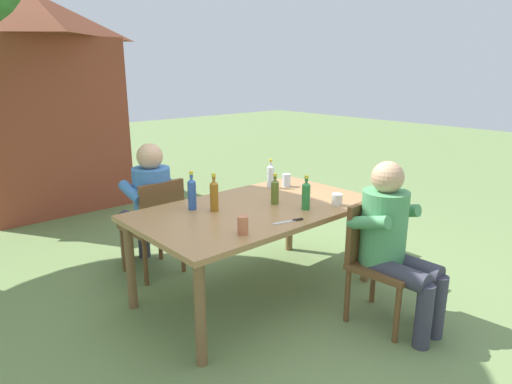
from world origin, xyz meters
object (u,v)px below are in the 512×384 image
Objects in this scene: chair_far_left at (156,222)px; bottle_olive at (275,191)px; bottle_blue at (192,193)px; bottle_green at (306,195)px; person_in_plaid_shirt at (148,201)px; bottle_amber at (214,195)px; cup_glass at (286,180)px; person_in_white_shirt at (393,237)px; backpack_by_near_side at (370,234)px; cup_white at (337,200)px; cup_terracotta at (243,225)px; chair_near_right at (377,255)px; bottle_clear at (271,175)px; brick_kiosk at (41,98)px; table_knife at (290,221)px; dining_table at (256,216)px.

bottle_olive is at bearing -56.31° from chair_far_left.
bottle_green is at bearing -41.78° from bottle_blue.
person_in_plaid_shirt reaches higher than bottle_amber.
bottle_blue is at bearing 124.64° from bottle_amber.
bottle_blue reaches higher than bottle_amber.
person_in_plaid_shirt is 0.85m from bottle_amber.
bottle_green is 0.70m from cup_glass.
person_in_white_shirt reaches higher than backpack_by_near_side.
bottle_olive is 2.65× the size of cup_white.
chair_far_left is 3.28× the size of bottle_green.
bottle_olive is at bearing -59.20° from person_in_plaid_shirt.
cup_terracotta is (-0.87, 0.57, 0.15)m from person_in_white_shirt.
person_in_white_shirt is 1.00× the size of person_in_plaid_shirt.
bottle_olive is at bearing 133.80° from cup_white.
person_in_white_shirt reaches higher than chair_near_right.
bottle_amber is 1.12× the size of bottle_clear.
person_in_white_shirt is 4.51× the size of bottle_clear.
bottle_blue is at bearing -90.19° from brick_kiosk.
cup_white is 4.27m from brick_kiosk.
backpack_by_near_side is at bearing -29.09° from chair_far_left.
table_knife is at bearing -157.28° from bottle_green.
cup_glass is (0.20, 1.23, 0.14)m from person_in_white_shirt.
bottle_green is 0.10× the size of brick_kiosk.
bottle_clear is 2.82× the size of cup_white.
bottle_blue reaches higher than chair_near_right.
cup_glass reaches higher than dining_table.
cup_terracotta is (-0.03, -1.33, 0.15)m from person_in_plaid_shirt.
person_in_plaid_shirt is 2.62× the size of backpack_by_near_side.
cup_glass is 1.25× the size of cup_white.
chair_far_left is at bearing 151.64° from bottle_clear.
bottle_blue is at bearing 126.05° from chair_near_right.
brick_kiosk is at bearing 91.42° from bottle_amber.
bottle_blue is (0.02, -0.67, 0.21)m from person_in_plaid_shirt.
chair_near_right and chair_far_left have the same top height.
bottle_blue reaches higher than bottle_olive.
dining_table is 7.62× the size of bottle_olive.
bottle_green is 1.30m from backpack_by_near_side.
dining_table is 0.43m from bottle_green.
person_in_plaid_shirt is at bearing 113.95° from person_in_white_shirt.
chair_far_left is 9.38× the size of cup_white.
bottle_clear is at bearing 87.14° from person_in_white_shirt.
bottle_clear reaches higher than bottle_olive.
brick_kiosk reaches higher than backpack_by_near_side.
chair_far_left reaches higher than table_knife.
bottle_amber is (0.12, -0.71, 0.38)m from chair_far_left.
dining_table is 7.06× the size of bottle_green.
chair_near_right reaches higher than table_knife.
backpack_by_near_side is at bearing -29.83° from bottle_clear.
bottle_olive is at bearing -12.67° from dining_table.
cup_glass reaches higher than table_knife.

